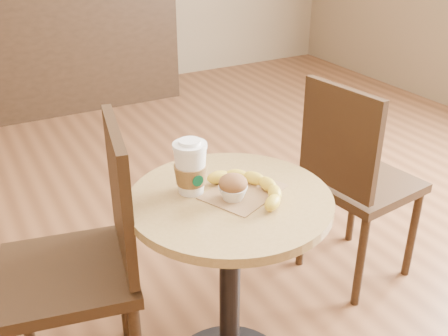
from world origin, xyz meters
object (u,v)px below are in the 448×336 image
cafe_table (230,262)px  chair_right (354,177)px  banana (251,187)px  chair_left (87,257)px  coffee_cup (191,169)px  muffin (233,187)px

cafe_table → chair_right: (0.75, 0.26, 0.01)m
banana → cafe_table: bearing=153.9°
chair_left → coffee_cup: size_ratio=5.58×
chair_right → banana: (-0.68, -0.27, 0.26)m
coffee_cup → muffin: size_ratio=1.95×
chair_left → muffin: (0.41, -0.23, 0.26)m
cafe_table → chair_right: size_ratio=0.81×
coffee_cup → chair_left: bearing=158.3°
banana → chair_left: bearing=142.8°
chair_right → muffin: 0.84m
cafe_table → coffee_cup: bearing=136.2°
cafe_table → banana: banana is taller
muffin → banana: (0.06, -0.00, -0.02)m
coffee_cup → muffin: (0.09, -0.10, -0.04)m
cafe_table → muffin: muffin is taller
chair_right → muffin: (-0.75, -0.27, 0.28)m
cafe_table → chair_right: bearing=18.8°
chair_left → muffin: chair_left is taller
chair_left → banana: (0.47, -0.23, 0.24)m
cafe_table → chair_right: chair_right is taller
cafe_table → coffee_cup: (-0.09, 0.09, 0.32)m
muffin → banana: bearing=-0.6°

